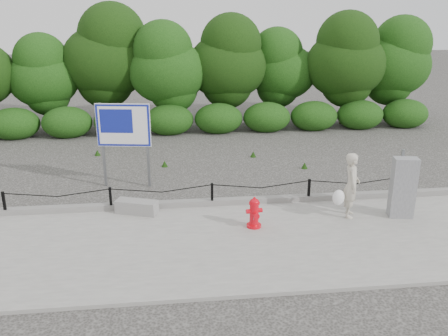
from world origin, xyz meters
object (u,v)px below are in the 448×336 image
Objects in this scene: utility_cabinet at (403,188)px; fire_hydrant at (254,213)px; advertising_sign at (123,129)px; pedestrian at (351,186)px; concrete_block at (137,207)px.

fire_hydrant is at bearing -167.30° from utility_cabinet.
fire_hydrant is 0.45× the size of utility_cabinet.
advertising_sign reaches higher than utility_cabinet.
pedestrian is 0.98× the size of utility_cabinet.
pedestrian is 6.19m from advertising_sign.
concrete_block is 0.62× the size of utility_cabinet.
fire_hydrant is 0.46× the size of pedestrian.
advertising_sign is at bearing 165.70° from utility_cabinet.
utility_cabinet is at bearing -80.02° from pedestrian.
fire_hydrant is 3.60m from utility_cabinet.
advertising_sign reaches higher than fire_hydrant.
fire_hydrant is 0.72× the size of concrete_block.
pedestrian is 0.66× the size of advertising_sign.
concrete_block is at bearing 151.01° from fire_hydrant.
utility_cabinet is (1.23, -0.15, -0.04)m from pedestrian.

